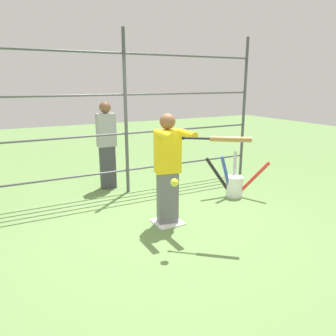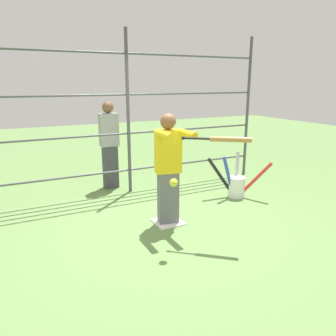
{
  "view_description": "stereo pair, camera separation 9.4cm",
  "coord_description": "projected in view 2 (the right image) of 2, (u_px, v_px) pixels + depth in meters",
  "views": [
    {
      "loc": [
        2.09,
        3.96,
        2.02
      ],
      "look_at": [
        0.15,
        0.3,
        0.93
      ],
      "focal_mm": 35.0,
      "sensor_mm": 36.0,
      "label": 1
    },
    {
      "loc": [
        2.0,
        4.0,
        2.02
      ],
      "look_at": [
        0.15,
        0.3,
        0.93
      ],
      "focal_mm": 35.0,
      "sensor_mm": 36.0,
      "label": 2
    }
  ],
  "objects": [
    {
      "name": "batter",
      "position": [
        169.0,
        166.0,
        4.6
      ],
      "size": [
        0.41,
        0.6,
        1.6
      ],
      "color": "slate",
      "rests_on": "ground"
    },
    {
      "name": "bystander_behind_fence",
      "position": [
        109.0,
        144.0,
        6.24
      ],
      "size": [
        0.34,
        0.21,
        1.67
      ],
      "color": "#3F3F47",
      "rests_on": "ground"
    },
    {
      "name": "home_plate",
      "position": [
        168.0,
        222.0,
        4.84
      ],
      "size": [
        0.4,
        0.4,
        0.02
      ],
      "color": "white",
      "rests_on": "ground"
    },
    {
      "name": "baseball_bat_swinging",
      "position": [
        225.0,
        139.0,
        4.02
      ],
      "size": [
        0.7,
        0.58,
        0.07
      ],
      "color": "black"
    },
    {
      "name": "softball_in_flight",
      "position": [
        174.0,
        183.0,
        3.83
      ],
      "size": [
        0.1,
        0.1,
        0.1
      ],
      "color": "yellow"
    },
    {
      "name": "fence_backstop",
      "position": [
        128.0,
        114.0,
        5.85
      ],
      "size": [
        5.48,
        0.06,
        2.91
      ],
      "color": "#4C4C51",
      "rests_on": "ground"
    },
    {
      "name": "ground_plane",
      "position": [
        168.0,
        223.0,
        4.84
      ],
      "size": [
        24.0,
        24.0,
        0.0
      ],
      "primitive_type": "plane",
      "color": "#608447"
    },
    {
      "name": "bat_bucket",
      "position": [
        236.0,
        184.0,
        5.88
      ],
      "size": [
        0.96,
        0.7,
        0.78
      ],
      "color": "white",
      "rests_on": "ground"
    }
  ]
}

